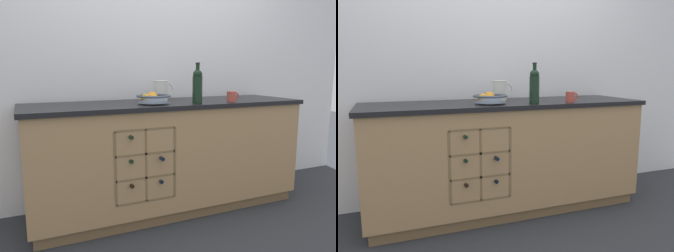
% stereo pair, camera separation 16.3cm
% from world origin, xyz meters
% --- Properties ---
extents(ground_plane, '(14.00, 14.00, 0.00)m').
position_xyz_m(ground_plane, '(0.00, 0.00, 0.00)').
color(ground_plane, '#2D3035').
extents(back_wall, '(4.64, 0.06, 2.55)m').
position_xyz_m(back_wall, '(0.00, 0.38, 1.27)').
color(back_wall, white).
rests_on(back_wall, ground_plane).
extents(kitchen_island, '(2.28, 0.69, 0.92)m').
position_xyz_m(kitchen_island, '(-0.00, -0.00, 0.46)').
color(kitchen_island, brown).
rests_on(kitchen_island, ground_plane).
extents(fruit_bowl, '(0.27, 0.27, 0.09)m').
position_xyz_m(fruit_bowl, '(-0.17, -0.11, 0.96)').
color(fruit_bowl, '#4C5666').
rests_on(fruit_bowl, kitchen_island).
extents(white_pitcher, '(0.18, 0.12, 0.17)m').
position_xyz_m(white_pitcher, '(-0.01, 0.13, 1.01)').
color(white_pitcher, silver).
rests_on(white_pitcher, kitchen_island).
extents(ceramic_mug, '(0.11, 0.08, 0.08)m').
position_xyz_m(ceramic_mug, '(0.48, -0.20, 0.96)').
color(ceramic_mug, '#B7473D').
rests_on(ceramic_mug, kitchen_island).
extents(standing_wine_bottle, '(0.08, 0.08, 0.31)m').
position_xyz_m(standing_wine_bottle, '(0.15, -0.23, 1.06)').
color(standing_wine_bottle, black).
rests_on(standing_wine_bottle, kitchen_island).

